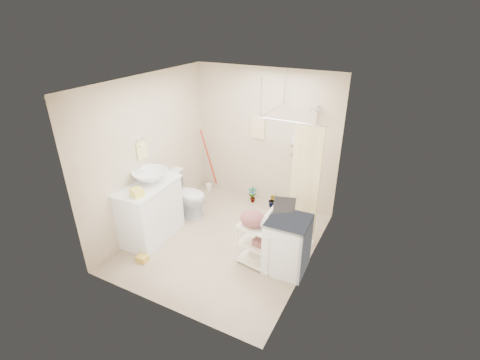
{
  "coord_description": "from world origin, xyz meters",
  "views": [
    {
      "loc": [
        2.41,
        -4.11,
        3.47
      ],
      "look_at": [
        0.16,
        0.25,
        1.06
      ],
      "focal_mm": 26.0,
      "sensor_mm": 36.0,
      "label": 1
    }
  ],
  "objects_px": {
    "vanity": "(150,211)",
    "laundry_rack": "(258,242)",
    "toilet": "(186,195)",
    "washing_machine": "(287,244)"
  },
  "relations": [
    {
      "from": "vanity",
      "to": "washing_machine",
      "type": "xyz_separation_m",
      "value": [
        2.3,
        0.27,
        -0.07
      ]
    },
    {
      "from": "vanity",
      "to": "washing_machine",
      "type": "bearing_deg",
      "value": 3.65
    },
    {
      "from": "laundry_rack",
      "to": "toilet",
      "type": "bearing_deg",
      "value": 167.42
    },
    {
      "from": "vanity",
      "to": "laundry_rack",
      "type": "bearing_deg",
      "value": 1.63
    },
    {
      "from": "vanity",
      "to": "laundry_rack",
      "type": "xyz_separation_m",
      "value": [
        1.89,
        0.15,
        -0.09
      ]
    },
    {
      "from": "vanity",
      "to": "laundry_rack",
      "type": "relative_size",
      "value": 1.39
    },
    {
      "from": "washing_machine",
      "to": "toilet",
      "type": "bearing_deg",
      "value": 163.05
    },
    {
      "from": "vanity",
      "to": "washing_machine",
      "type": "height_order",
      "value": "vanity"
    },
    {
      "from": "vanity",
      "to": "washing_machine",
      "type": "relative_size",
      "value": 1.32
    },
    {
      "from": "toilet",
      "to": "laundry_rack",
      "type": "xyz_separation_m",
      "value": [
        1.77,
        -0.69,
        -0.02
      ]
    }
  ]
}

